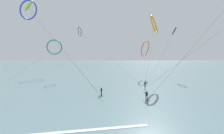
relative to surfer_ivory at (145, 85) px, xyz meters
The scene contains 12 objects.
sea_water 78.40m from the surfer_ivory, 95.83° to the left, with size 400.00×200.00×0.08m, color slate.
surfer_ivory is the anchor object (origin of this frame).
surfer_charcoal 10.03m from the surfer_ivory, 102.59° to the right, with size 1.40×0.72×1.70m.
surfer_emerald 11.95m from the surfer_ivory, 146.40° to the right, with size 1.40×0.66×1.70m.
kite_amber 17.36m from the surfer_ivory, 60.94° to the left, with size 5.70×10.07×18.73m.
kite_lime 36.12m from the surfer_ivory, 166.67° to the left, with size 21.23×15.57×22.12m.
kite_navy 28.29m from the surfer_ivory, 51.42° to the left, with size 16.22×20.42×17.97m.
kite_teal 35.97m from the surfer_ivory, 143.23° to the left, with size 5.24×38.64×13.36m.
kite_violet 30.49m from the surfer_ivory, 133.70° to the left, with size 19.47×20.87×17.70m.
kite_cobalt 30.03m from the surfer_ivory, behind, with size 16.82×7.14×19.17m.
kite_coral 19.33m from the surfer_ivory, 76.34° to the left, with size 6.38×19.22×12.69m.
wave_crest_mid 24.42m from the surfer_ivory, 124.31° to the right, with size 18.86×0.50×0.12m, color white.
Camera 1 is at (-0.90, -8.29, 7.83)m, focal length 24.47 mm.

